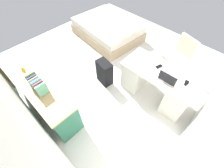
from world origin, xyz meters
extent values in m
plane|color=silver|center=(0.00, 0.00, 0.00)|extent=(5.33, 5.33, 0.00)
cube|color=silver|center=(-1.21, -0.14, 0.72)|extent=(1.47, 0.72, 0.04)
cube|color=beige|center=(-1.70, -0.16, 0.35)|extent=(0.42, 0.61, 0.71)
cube|color=beige|center=(-0.73, -0.12, 0.35)|extent=(0.42, 0.61, 0.71)
cylinder|color=black|center=(-1.14, -1.01, 0.02)|extent=(0.52, 0.52, 0.04)
cylinder|color=black|center=(-1.14, -1.01, 0.21)|extent=(0.06, 0.06, 0.42)
cube|color=beige|center=(-1.14, -1.01, 0.46)|extent=(0.57, 0.57, 0.08)
cube|color=beige|center=(-1.20, -1.20, 0.72)|extent=(0.44, 0.19, 0.44)
cube|color=#28664C|center=(0.17, 1.62, 0.36)|extent=(1.76, 0.44, 0.72)
cube|color=tan|center=(0.17, 1.62, 0.74)|extent=(1.80, 0.48, 0.04)
cube|color=#225641|center=(-0.22, 1.39, 0.20)|extent=(0.67, 0.01, 0.25)
cube|color=#225641|center=(0.57, 1.39, 0.20)|extent=(0.67, 0.01, 0.25)
cube|color=tan|center=(1.07, -0.99, 0.14)|extent=(2.01, 1.55, 0.28)
cube|color=silver|center=(1.07, -0.99, 0.38)|extent=(1.94, 1.48, 0.20)
cube|color=white|center=(0.40, -0.94, 0.53)|extent=(0.53, 0.72, 0.10)
cube|color=black|center=(-0.18, 0.34, 0.30)|extent=(0.39, 0.27, 0.60)
cube|color=#B7B7BC|center=(-1.41, -0.07, 0.75)|extent=(0.32, 0.23, 0.02)
cube|color=black|center=(-1.41, 0.03, 0.85)|extent=(0.31, 0.02, 0.19)
ellipsoid|color=white|center=(-1.15, -0.06, 0.76)|extent=(0.06, 0.10, 0.03)
cube|color=black|center=(-1.68, -0.21, 0.75)|extent=(0.10, 0.15, 0.01)
cube|color=black|center=(-1.12, -0.22, 0.75)|extent=(0.10, 0.15, 0.01)
cylinder|color=silver|center=(-1.76, -0.16, 0.75)|extent=(0.11, 0.11, 0.01)
cylinder|color=silver|center=(-1.76, -0.16, 0.89)|extent=(0.02, 0.02, 0.28)
cone|color=white|center=(-1.71, -0.16, 1.04)|extent=(0.11, 0.11, 0.09)
cube|color=#69B491|center=(-0.14, 1.62, 0.88)|extent=(0.04, 0.17, 0.23)
cube|color=#6E377A|center=(-0.10, 1.62, 0.86)|extent=(0.02, 0.17, 0.19)
cube|color=#9E575E|center=(-0.06, 1.62, 0.87)|extent=(0.03, 0.17, 0.22)
cube|color=#3A7270|center=(-0.02, 1.62, 0.87)|extent=(0.03, 0.17, 0.23)
cube|color=#58A0A3|center=(0.02, 1.62, 0.86)|extent=(0.04, 0.17, 0.20)
cube|color=#4C3E89|center=(0.06, 1.62, 0.86)|extent=(0.03, 0.17, 0.20)
cube|color=#B6BF4C|center=(0.10, 1.62, 0.86)|extent=(0.03, 0.17, 0.20)
cube|color=#464F90|center=(0.14, 1.62, 0.87)|extent=(0.04, 0.17, 0.21)
cube|color=olive|center=(0.18, 1.62, 0.88)|extent=(0.02, 0.17, 0.24)
cone|color=gold|center=(0.60, 1.62, 0.82)|extent=(0.08, 0.08, 0.11)
camera|label=1|loc=(-1.88, 1.85, 2.77)|focal=24.03mm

